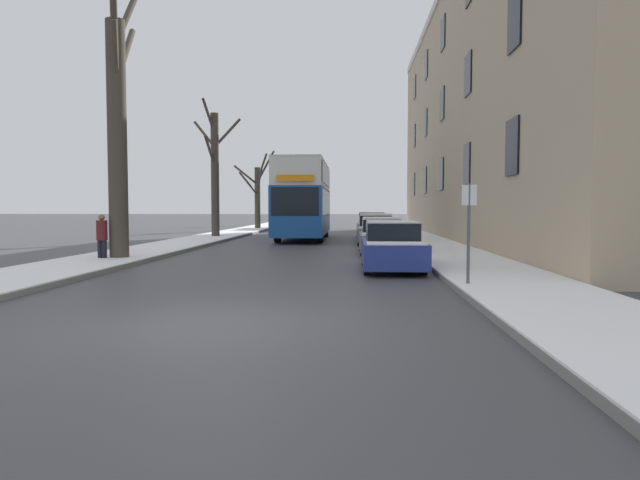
% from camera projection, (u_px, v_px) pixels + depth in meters
% --- Properties ---
extents(ground_plane, '(320.00, 320.00, 0.00)m').
position_uv_depth(ground_plane, '(205.00, 325.00, 8.74)').
color(ground_plane, '#424247').
extents(sidewalk_left, '(2.89, 130.00, 0.16)m').
position_uv_depth(sidewalk_left, '(277.00, 224.00, 61.90)').
color(sidewalk_left, slate).
rests_on(sidewalk_left, ground).
extents(sidewalk_right, '(2.89, 130.00, 0.16)m').
position_uv_depth(sidewalk_right, '(386.00, 224.00, 61.24)').
color(sidewalk_right, slate).
rests_on(sidewalk_right, ground).
extents(terrace_facade_right, '(9.10, 40.83, 14.74)m').
position_uv_depth(terrace_facade_right, '(524.00, 109.00, 31.94)').
color(terrace_facade_right, tan).
rests_on(terrace_facade_right, ground).
extents(bare_tree_left_0, '(1.04, 3.76, 9.43)m').
position_uv_depth(bare_tree_left_0, '(118.00, 127.00, 18.84)').
color(bare_tree_left_0, '#423A30').
rests_on(bare_tree_left_0, ground).
extents(bare_tree_left_1, '(2.99, 2.42, 8.05)m').
position_uv_depth(bare_tree_left_1, '(215.00, 171.00, 33.27)').
color(bare_tree_left_1, '#423A30').
rests_on(bare_tree_left_1, ground).
extents(bare_tree_left_2, '(3.37, 2.93, 6.40)m').
position_uv_depth(bare_tree_left_2, '(257.00, 193.00, 46.64)').
color(bare_tree_left_2, '#423A30').
rests_on(bare_tree_left_2, ground).
extents(bare_tree_left_3, '(2.58, 1.37, 6.46)m').
position_uv_depth(bare_tree_left_3, '(277.00, 194.00, 59.89)').
color(bare_tree_left_3, '#423A30').
rests_on(bare_tree_left_3, ground).
extents(double_decker_bus, '(2.60, 10.35, 4.37)m').
position_uv_depth(double_decker_bus, '(304.00, 196.00, 32.48)').
color(double_decker_bus, '#194C99').
rests_on(double_decker_bus, ground).
extents(parked_car_0, '(1.70, 4.09, 1.42)m').
position_uv_depth(parked_car_0, '(392.00, 247.00, 16.47)').
color(parked_car_0, navy).
rests_on(parked_car_0, ground).
extents(parked_car_1, '(1.71, 4.31, 1.44)m').
position_uv_depth(parked_car_1, '(381.00, 237.00, 22.47)').
color(parked_car_1, slate).
rests_on(parked_car_1, ground).
extents(parked_car_2, '(1.81, 4.33, 1.52)m').
position_uv_depth(parked_car_2, '(375.00, 230.00, 28.41)').
color(parked_car_2, slate).
rests_on(parked_car_2, ground).
extents(parked_car_3, '(1.72, 4.13, 1.55)m').
position_uv_depth(parked_car_3, '(371.00, 226.00, 33.91)').
color(parked_car_3, '#9EA3AD').
rests_on(parked_car_3, ground).
extents(oncoming_van, '(2.09, 5.21, 2.43)m').
position_uv_depth(oncoming_van, '(294.00, 214.00, 47.23)').
color(oncoming_van, '#333842').
rests_on(oncoming_van, ground).
extents(pedestrian_left_sidewalk, '(0.35, 0.35, 1.60)m').
position_uv_depth(pedestrian_left_sidewalk, '(102.00, 236.00, 18.67)').
color(pedestrian_left_sidewalk, black).
rests_on(pedestrian_left_sidewalk, ground).
extents(street_sign_post, '(0.32, 0.07, 2.32)m').
position_uv_depth(street_sign_post, '(469.00, 229.00, 12.28)').
color(street_sign_post, '#4C4F54').
rests_on(street_sign_post, ground).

